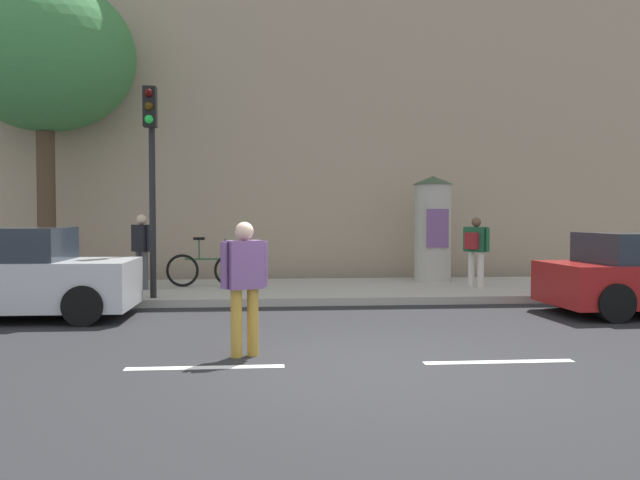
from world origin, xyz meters
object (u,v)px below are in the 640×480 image
pedestrian_near_pole (142,246)px  parked_car_blue (6,275)px  pedestrian_in_dark_shirt (476,245)px  pedestrian_in_red_top (244,278)px  street_tree (44,56)px  poster_column (433,228)px  traffic_light (151,156)px  bicycle_leaning (206,269)px

pedestrian_near_pole → parked_car_blue: 3.46m
pedestrian_in_dark_shirt → parked_car_blue: size_ratio=0.37×
pedestrian_in_red_top → parked_car_blue: pedestrian_in_red_top is taller
street_tree → pedestrian_in_red_top: 10.04m
parked_car_blue → pedestrian_in_red_top: bearing=-39.4°
pedestrian_in_red_top → pedestrian_near_pole: pedestrian_near_pole is taller
poster_column → parked_car_blue: size_ratio=0.62×
pedestrian_in_red_top → parked_car_blue: bearing=140.6°
traffic_light → bicycle_leaning: bearing=67.3°
pedestrian_near_pole → pedestrian_in_dark_shirt: pedestrian_near_pole is taller
bicycle_leaning → parked_car_blue: size_ratio=0.43×
poster_column → street_tree: bearing=178.9°
traffic_light → pedestrian_near_pole: traffic_light is taller
traffic_light → pedestrian_in_dark_shirt: size_ratio=2.60×
pedestrian_near_pole → poster_column: bearing=10.6°
street_tree → pedestrian_in_red_top: street_tree is taller
pedestrian_near_pole → pedestrian_in_dark_shirt: (7.22, -0.13, -0.01)m
poster_column → pedestrian_in_red_top: poster_column is taller
street_tree → pedestrian_near_pole: 5.09m
poster_column → street_tree: size_ratio=0.36×
parked_car_blue → pedestrian_in_dark_shirt: bearing=17.8°
street_tree → pedestrian_in_dark_shirt: 10.63m
traffic_light → bicycle_leaning: size_ratio=2.24×
traffic_light → bicycle_leaning: traffic_light is taller
poster_column → bicycle_leaning: poster_column is taller
pedestrian_near_pole → pedestrian_in_dark_shirt: size_ratio=1.04×
poster_column → pedestrian_near_pole: bearing=-169.4°
pedestrian_in_red_top → pedestrian_near_pole: 6.71m
pedestrian_in_dark_shirt → parked_car_blue: pedestrian_in_dark_shirt is taller
street_tree → pedestrian_near_pole: bearing=-30.6°
poster_column → pedestrian_in_dark_shirt: bearing=-66.0°
traffic_light → poster_column: 6.92m
street_tree → bicycle_leaning: bearing=-15.3°
poster_column → pedestrian_in_red_top: (-4.28, -7.53, -0.46)m
traffic_light → pedestrian_in_dark_shirt: 7.14m
pedestrian_in_red_top → parked_car_blue: size_ratio=0.41×
parked_car_blue → poster_column: bearing=26.9°
pedestrian_in_red_top → pedestrian_in_dark_shirt: (4.89, 6.16, 0.09)m
poster_column → pedestrian_in_red_top: bearing=-119.6°
pedestrian_near_pole → pedestrian_in_dark_shirt: bearing=-1.1°
pedestrian_near_pole → bicycle_leaning: bearing=16.6°
pedestrian_in_dark_shirt → bicycle_leaning: (-5.90, 0.53, -0.52)m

